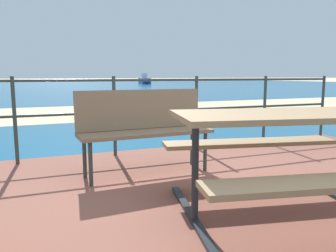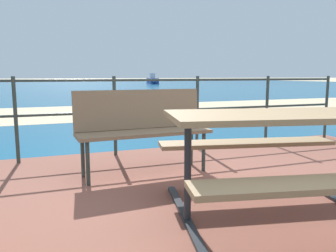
% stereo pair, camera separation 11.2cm
% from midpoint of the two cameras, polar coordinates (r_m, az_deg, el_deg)
% --- Properties ---
extents(ground_plane, '(240.00, 240.00, 0.00)m').
position_cam_midpoint_polar(ground_plane, '(2.70, 16.53, -15.97)').
color(ground_plane, beige).
extents(patio_paving, '(6.40, 5.20, 0.06)m').
position_cam_midpoint_polar(patio_paving, '(2.69, 16.56, -15.38)').
color(patio_paving, brown).
rests_on(patio_paving, ground).
extents(sea_water, '(90.00, 90.00, 0.01)m').
position_cam_midpoint_polar(sea_water, '(41.99, -18.35, 6.62)').
color(sea_water, '#145B84').
rests_on(sea_water, ground).
extents(beach_strip, '(54.08, 5.51, 0.01)m').
position_cam_midpoint_polar(beach_strip, '(10.44, -11.88, 2.33)').
color(beach_strip, beige).
rests_on(beach_strip, ground).
extents(picnic_table, '(1.82, 1.71, 0.78)m').
position_cam_midpoint_polar(picnic_table, '(2.58, 19.19, -2.25)').
color(picnic_table, '#8C704C').
rests_on(picnic_table, patio_paving).
extents(park_bench, '(1.43, 0.48, 0.89)m').
position_cam_midpoint_polar(park_bench, '(3.62, -3.50, 0.46)').
color(park_bench, '#7A6047').
rests_on(park_bench, patio_paving).
extents(railing_fence, '(5.94, 0.04, 1.03)m').
position_cam_midpoint_polar(railing_fence, '(4.59, -1.03, 3.57)').
color(railing_fence, '#2D3833').
rests_on(railing_fence, patio_paving).
extents(boat_near, '(1.65, 4.25, 1.34)m').
position_cam_midpoint_polar(boat_near, '(43.35, -2.52, 7.67)').
color(boat_near, '#2D478C').
rests_on(boat_near, sea_water).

